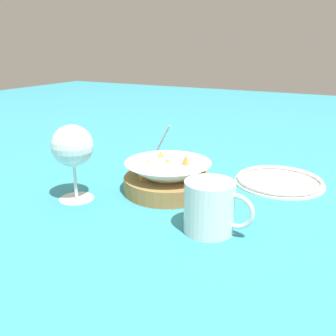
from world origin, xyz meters
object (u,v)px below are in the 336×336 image
food_basket (168,177)px  wine_glass (72,148)px  beer_mug (210,209)px  side_plate (279,181)px  sauce_cup (157,160)px

food_basket → wine_glass: 0.22m
beer_mug → side_plate: 0.31m
sauce_cup → wine_glass: (-0.04, -0.28, 0.10)m
food_basket → sauce_cup: sauce_cup is taller
beer_mug → side_plate: (0.06, 0.31, -0.04)m
beer_mug → side_plate: size_ratio=0.60×
food_basket → sauce_cup: size_ratio=1.69×
beer_mug → sauce_cup: bearing=133.8°
sauce_cup → side_plate: bearing=4.0°
beer_mug → food_basket: bearing=139.0°
sauce_cup → food_basket: bearing=-52.1°
beer_mug → side_plate: bearing=79.1°
sauce_cup → wine_glass: 0.30m
sauce_cup → side_plate: sauce_cup is taller
food_basket → wine_glass: (-0.16, -0.14, 0.08)m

